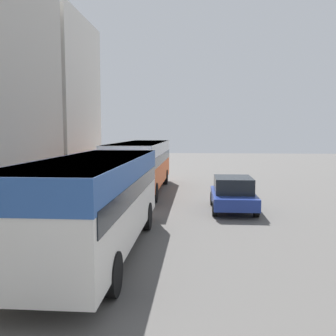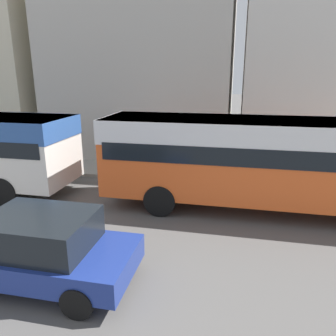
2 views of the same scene
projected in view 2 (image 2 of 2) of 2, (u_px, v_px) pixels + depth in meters
name	position (u px, v px, depth m)	size (l,w,h in m)	color
building_midblock	(146.00, 51.00, 17.63)	(6.98, 9.24, 10.83)	beige
building_far_terrace	(330.00, 45.00, 15.26)	(5.85, 7.69, 11.08)	silver
bus_following	(268.00, 153.00, 10.22)	(2.58, 10.48, 2.95)	#EA5B23
car_crossing	(42.00, 248.00, 6.88)	(1.96, 3.93, 1.53)	navy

